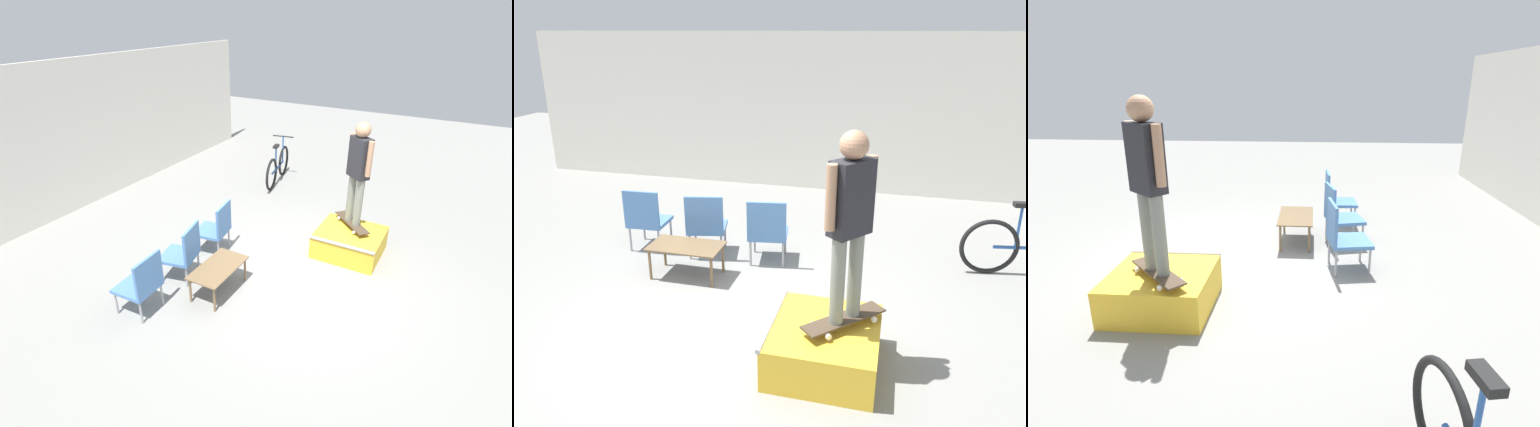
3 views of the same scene
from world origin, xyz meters
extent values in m
plane|color=gray|center=(0.00, 0.00, 0.00)|extent=(24.00, 24.00, 0.00)
cube|color=white|center=(0.00, 5.07, 1.50)|extent=(12.00, 0.06, 3.00)
cube|color=gold|center=(1.10, -0.52, 0.21)|extent=(1.01, 1.08, 0.42)
cylinder|color=#B7B7BC|center=(0.59, -0.52, 0.42)|extent=(0.05, 1.08, 0.05)
cube|color=#473828|center=(1.26, -0.48, 0.51)|extent=(0.75, 0.77, 0.02)
cylinder|color=white|center=(1.37, -0.20, 0.47)|extent=(0.06, 0.06, 0.05)
cylinder|color=white|center=(1.53, -0.36, 0.47)|extent=(0.06, 0.06, 0.05)
cylinder|color=white|center=(0.99, -0.59, 0.47)|extent=(0.06, 0.06, 0.05)
cylinder|color=white|center=(1.16, -0.75, 0.47)|extent=(0.06, 0.06, 0.05)
cylinder|color=gray|center=(1.20, -0.57, 0.94)|extent=(0.13, 0.13, 0.84)
cylinder|color=gray|center=(1.33, -0.39, 0.94)|extent=(0.13, 0.13, 0.84)
cube|color=#232328|center=(1.26, -0.48, 1.69)|extent=(0.39, 0.42, 0.67)
cylinder|color=#A87A5B|center=(1.12, -0.67, 1.74)|extent=(0.09, 0.09, 0.57)
cylinder|color=#A87A5B|center=(1.41, -0.29, 1.74)|extent=(0.09, 0.09, 0.57)
sphere|color=#A87A5B|center=(1.26, -0.48, 2.15)|extent=(0.25, 0.25, 0.25)
cube|color=brown|center=(-0.91, 0.86, 0.42)|extent=(0.94, 0.52, 0.02)
cylinder|color=brown|center=(-1.33, 0.65, 0.21)|extent=(0.04, 0.04, 0.42)
cylinder|color=brown|center=(-0.49, 0.65, 0.21)|extent=(0.04, 0.04, 0.42)
cylinder|color=brown|center=(-1.33, 1.07, 0.21)|extent=(0.04, 0.04, 0.42)
cylinder|color=brown|center=(-0.49, 1.07, 0.21)|extent=(0.04, 0.04, 0.42)
cylinder|color=#99999E|center=(-1.60, 1.83, 0.18)|extent=(0.03, 0.03, 0.37)
cylinder|color=#99999E|center=(-2.04, 1.81, 0.18)|extent=(0.03, 0.03, 0.37)
cylinder|color=#99999E|center=(-1.58, 1.39, 0.18)|extent=(0.03, 0.03, 0.37)
cylinder|color=#99999E|center=(-2.02, 1.37, 0.18)|extent=(0.03, 0.03, 0.37)
cube|color=#4C7AB7|center=(-1.81, 1.60, 0.39)|extent=(0.54, 0.54, 0.05)
cube|color=#4C7AB7|center=(-1.80, 1.36, 0.67)|extent=(0.52, 0.06, 0.51)
cylinder|color=#99999E|center=(-0.75, 1.87, 0.18)|extent=(0.03, 0.03, 0.37)
cylinder|color=#99999E|center=(-1.18, 1.77, 0.18)|extent=(0.03, 0.03, 0.37)
cylinder|color=#99999E|center=(-0.65, 1.44, 0.18)|extent=(0.03, 0.03, 0.37)
cylinder|color=#99999E|center=(-1.08, 1.34, 0.18)|extent=(0.03, 0.03, 0.37)
cube|color=#4C7AB7|center=(-0.91, 1.60, 0.39)|extent=(0.62, 0.62, 0.05)
cube|color=#4C7AB7|center=(-0.86, 1.37, 0.67)|extent=(0.52, 0.16, 0.51)
cylinder|color=#99999E|center=(0.17, 1.85, 0.18)|extent=(0.03, 0.03, 0.37)
cylinder|color=#99999E|center=(-0.27, 1.78, 0.18)|extent=(0.03, 0.03, 0.37)
cylinder|color=#99999E|center=(0.24, 1.42, 0.18)|extent=(0.03, 0.03, 0.37)
cylinder|color=#99999E|center=(-0.20, 1.35, 0.18)|extent=(0.03, 0.03, 0.37)
cube|color=#4C7AB7|center=(-0.02, 1.60, 0.39)|extent=(0.60, 0.60, 0.05)
cube|color=#4C7AB7|center=(0.02, 1.36, 0.67)|extent=(0.52, 0.12, 0.51)
torus|color=black|center=(2.87, 1.93, 0.38)|extent=(0.76, 0.19, 0.76)
cylinder|color=#2856A3|center=(3.19, 1.98, 0.66)|extent=(0.04, 0.04, 0.56)
cube|color=black|center=(3.19, 1.98, 0.97)|extent=(0.23, 0.14, 0.06)
camera|label=1|loc=(-4.88, -2.02, 3.82)|focal=28.00mm
camera|label=2|loc=(1.61, -4.52, 3.03)|focal=35.00mm
camera|label=3|loc=(4.89, 1.09, 2.37)|focal=28.00mm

